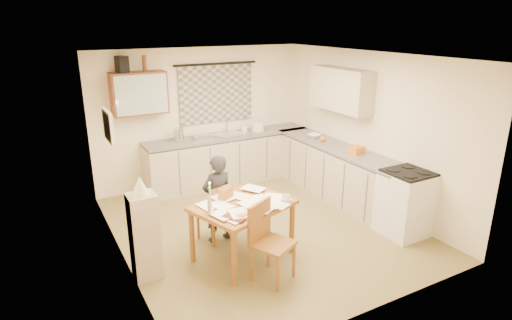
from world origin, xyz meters
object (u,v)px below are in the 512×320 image
dining_table (243,230)px  chair_far (215,222)px  stove (405,203)px  counter_back (233,158)px  counter_right (337,173)px  shelf_stand (145,237)px  person (218,199)px

dining_table → chair_far: size_ratio=1.67×
stove → counter_back: bearing=111.5°
counter_back → chair_far: bearing=-121.9°
counter_back → counter_right: size_ratio=1.12×
counter_back → shelf_stand: 3.35m
counter_back → stove: size_ratio=3.47×
counter_right → counter_back: bearing=127.3°
stove → counter_right: bearing=90.0°
person → dining_table: bearing=94.8°
person → shelf_stand: (-1.12, -0.41, -0.09)m
counter_back → chair_far: counter_back is taller
counter_right → stove: (-0.00, -1.50, 0.02)m
dining_table → stove: bearing=-31.2°
stove → chair_far: bearing=155.0°
person → counter_back: bearing=-126.2°
stove → person: size_ratio=0.76×
counter_right → dining_table: 2.51m
dining_table → person: size_ratio=1.11×
counter_back → stove: (1.22, -3.11, 0.02)m
chair_far → counter_right: bearing=170.8°
shelf_stand → counter_right: bearing=12.8°
person → shelf_stand: 1.20m
counter_back → counter_right: 2.02m
counter_back → stove: bearing=-68.5°
stove → chair_far: 2.71m
chair_far → person: (0.03, -0.03, 0.37)m
chair_far → counter_back: bearing=-139.4°
chair_far → dining_table: bearing=85.2°
stove → shelf_stand: (-3.54, 0.69, 0.06)m
counter_back → stove: 3.34m
counter_right → shelf_stand: 3.63m
shelf_stand → stove: bearing=-11.1°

